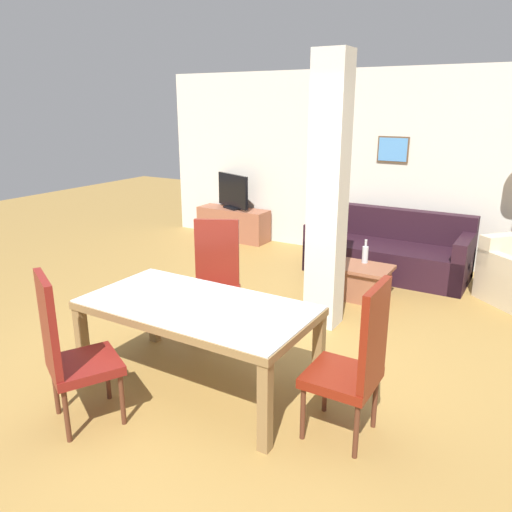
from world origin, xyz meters
The scene contains 12 objects.
ground_plane centered at (0.00, 0.00, 0.00)m, with size 18.00×18.00×0.00m, color olive.
back_wall centered at (0.00, 4.27, 1.35)m, with size 7.20×0.09×2.70m.
divider_pillar centered at (0.38, 1.64, 1.35)m, with size 0.33×0.29×2.70m.
dining_table centered at (0.00, 0.00, 0.59)m, with size 1.82×0.95×0.72m.
dining_chair_near_left centered at (-0.45, -0.86, 0.59)m, with size 0.62×0.62×1.14m.
dining_chair_far_left centered at (-0.45, 0.90, 0.59)m, with size 0.62×0.62×1.14m.
dining_chair_head_right centered at (1.31, 0.00, 0.59)m, with size 0.46×0.46×1.14m.
sofa centered at (0.48, 3.59, 0.29)m, with size 2.08×0.90×0.84m.
coffee_table centered at (0.50, 2.52, 0.21)m, with size 0.63×0.51×0.40m.
bottle centered at (0.46, 2.66, 0.51)m, with size 0.07×0.07×0.28m.
tv_stand centered at (-2.29, 3.99, 0.27)m, with size 1.24×0.40×0.53m.
tv_screen centered at (-2.29, 3.99, 0.81)m, with size 0.76×0.36×0.57m.
Camera 1 is at (2.25, -2.87, 2.22)m, focal length 35.00 mm.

